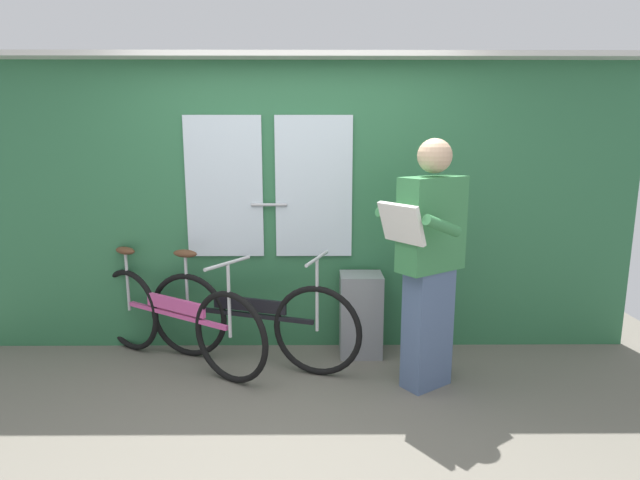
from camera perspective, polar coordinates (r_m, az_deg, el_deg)
The scene contains 6 objects.
ground_plane at distance 3.42m, azimuth -3.38°, elevation -19.21°, with size 6.43×4.05×0.04m, color #666056.
train_door_wall at distance 4.20m, azimuth -2.80°, elevation 4.28°, with size 5.43×0.28×2.31m.
bicycle_near_door at distance 4.03m, azimuth -7.71°, elevation -8.49°, with size 1.66×0.68×0.88m.
bicycle_leaning_behind at distance 4.15m, azimuth -15.37°, elevation -8.25°, with size 1.49×0.99×0.88m.
passenger_reading_newspaper at distance 3.59m, azimuth 11.74°, elevation -2.16°, with size 0.63×0.59×1.70m.
trash_bin_by_wall at distance 4.20m, azimuth 4.42°, elevation -8.03°, with size 0.33×0.28×0.66m, color gray.
Camera 1 is at (0.17, -2.95, 1.71)m, focal length 29.61 mm.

